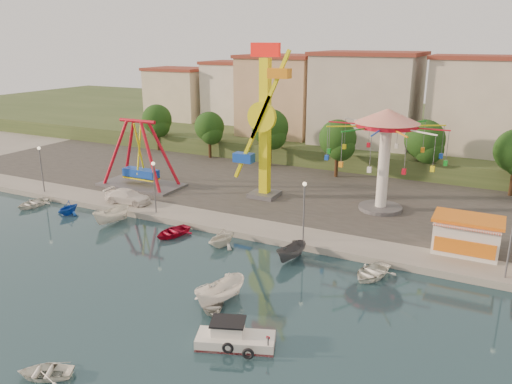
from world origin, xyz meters
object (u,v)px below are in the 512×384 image
Objects in this scene: rowboat_a at (212,303)px; skiff at (220,293)px; van at (128,196)px; pirate_ship_ride at (140,155)px; kamikaze_tower at (266,126)px; cabin_motorboat at (234,339)px; wave_swinger at (386,137)px.

skiff is (0.24, 0.73, 0.50)m from rowboat_a.
van reaches higher than rowboat_a.
van reaches higher than skiff.
skiff is (22.07, -18.72, -3.54)m from pirate_ship_ride.
kamikaze_tower reaches higher than cabin_motorboat.
kamikaze_tower reaches higher than wave_swinger.
kamikaze_tower is 24.50m from rowboat_a.
kamikaze_tower reaches higher than skiff.
cabin_motorboat is 4.65m from rowboat_a.
van is (-22.41, 16.80, 0.90)m from cabin_motorboat.
wave_swinger reaches higher than pirate_ship_ride.
wave_swinger is (12.39, 1.58, -0.37)m from kamikaze_tower.
cabin_motorboat is at bearing -35.44° from skiff.
cabin_motorboat reaches higher than rowboat_a.
wave_swinger reaches higher than cabin_motorboat.
van is (-24.69, -10.01, -6.86)m from wave_swinger.
rowboat_a is at bearing -93.45° from skiff.
skiff is at bearing -129.98° from van.
wave_swinger is 27.51m from van.
cabin_motorboat is (25.27, -22.57, -3.96)m from pirate_ship_ride.
rowboat_a is at bearing 117.32° from cabin_motorboat.
wave_swinger is at bearing 64.63° from cabin_motorboat.
wave_swinger is at bearing 43.86° from rowboat_a.
wave_swinger is (27.56, 4.24, 3.80)m from pirate_ship_ride.
van is (-18.96, 13.68, 0.99)m from rowboat_a.
kamikaze_tower is at bearing 91.33° from cabin_motorboat.
cabin_motorboat is at bearing -41.76° from pirate_ship_ride.
pirate_ship_ride reaches higher than rowboat_a.
pirate_ship_ride reaches higher than cabin_motorboat.
cabin_motorboat is 1.13× the size of skiff.
van is (2.87, -5.77, -3.06)m from pirate_ship_ride.
pirate_ship_ride is 0.61× the size of kamikaze_tower.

